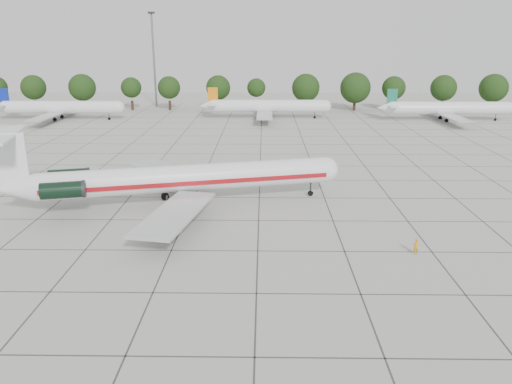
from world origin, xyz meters
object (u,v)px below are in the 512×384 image
bg_airliner_d (448,108)px  ground_crew (416,246)px  main_airliner (170,179)px  bg_airliner_b (61,108)px  bg_airliner_c (268,106)px  floodlight_mast (154,55)px

bg_airliner_d → ground_crew: bearing=-111.1°
ground_crew → bg_airliner_d: bearing=-142.1°
main_airliner → ground_crew: (24.55, -13.22, -2.52)m
main_airliner → bg_airliner_b: (-37.55, 63.22, -0.38)m
main_airliner → bg_airliner_c: main_airliner is taller
main_airliner → bg_airliner_d: size_ratio=1.39×
main_airliner → ground_crew: bearing=-42.4°
ground_crew → bg_airliner_c: bearing=-111.9°
ground_crew → bg_airliner_d: (29.45, 76.37, 2.14)m
main_airliner → floodlight_mast: (-19.76, 87.26, 10.99)m
ground_crew → bg_airliner_b: bearing=-82.0°
main_airliner → bg_airliner_c: 67.13m
bg_airliner_d → floodlight_mast: 78.43m
bg_airliner_c → bg_airliner_d: bearing=-4.0°
main_airliner → floodlight_mast: 90.14m
floodlight_mast → ground_crew: bearing=-66.2°
main_airliner → bg_airliner_d: (54.00, 63.15, -0.38)m
ground_crew → bg_airliner_b: (-62.10, 76.44, 2.14)m
bg_airliner_c → floodlight_mast: 39.61m
main_airliner → bg_airliner_c: size_ratio=1.39×
bg_airliner_d → floodlight_mast: floodlight_mast is taller
ground_crew → bg_airliner_c: 80.37m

